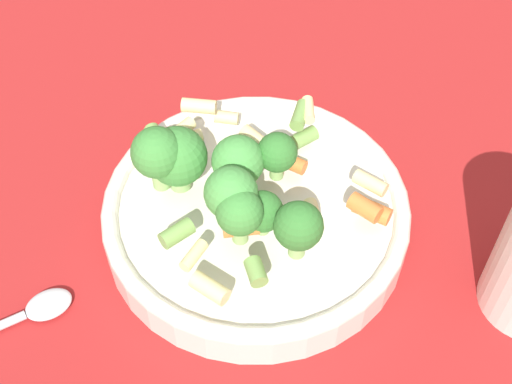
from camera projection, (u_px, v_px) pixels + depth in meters
ground_plane at (256, 228)px, 0.59m from camera, size 3.00×3.00×0.00m
bowl at (256, 213)px, 0.58m from camera, size 0.25×0.25×0.04m
pasta_salad at (227, 177)px, 0.53m from camera, size 0.19×0.19×0.07m
spoon at (1, 325)px, 0.53m from camera, size 0.18×0.05×0.01m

